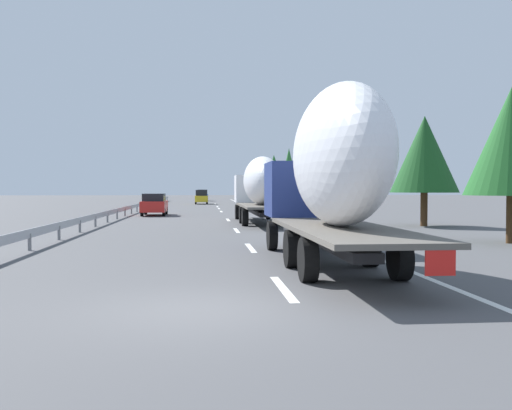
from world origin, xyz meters
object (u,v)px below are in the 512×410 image
car_blue_sedan (202,195)px  car_yellow_coupe (201,197)px  truck_trailing (331,170)px  truck_lead (260,186)px  road_sign (272,188)px  car_red_compact (154,204)px

car_blue_sedan → car_yellow_coupe: 19.30m
truck_trailing → car_yellow_coupe: bearing=3.4°
truck_lead → road_sign: (19.29, -3.10, -0.11)m
truck_lead → car_yellow_coupe: truck_lead is taller
truck_trailing → car_yellow_coupe: 63.28m
truck_lead → truck_trailing: (-19.63, 0.00, 0.36)m
car_red_compact → road_sign: road_sign is taller
car_yellow_coupe → truck_trailing: bearing=-176.6°
car_red_compact → car_yellow_coupe: size_ratio=1.05×
truck_lead → road_sign: bearing=-9.1°
truck_trailing → road_sign: 39.05m
car_yellow_coupe → car_blue_sedan: bearing=-0.4°
car_yellow_coupe → road_sign: size_ratio=1.39×
truck_trailing → car_yellow_coupe: size_ratio=2.81×
truck_lead → truck_trailing: size_ratio=1.07×
car_blue_sedan → car_red_compact: (-51.89, 3.82, -0.07)m
car_blue_sedan → car_yellow_coupe: bearing=179.6°
truck_trailing → car_blue_sedan: truck_trailing is taller
car_blue_sedan → road_sign: (-43.52, -6.69, 1.25)m
road_sign → truck_trailing: bearing=175.4°
car_blue_sedan → truck_lead: bearing=-176.7°
car_red_compact → truck_trailing: bearing=-166.4°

